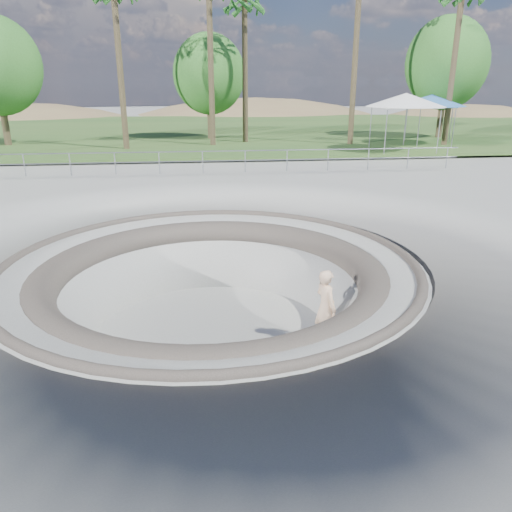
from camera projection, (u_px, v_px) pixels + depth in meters
name	position (u px, v px, depth m)	size (l,w,h in m)	color
ground	(210.00, 263.00, 12.27)	(180.00, 180.00, 0.00)	#A2A29D
skate_bowl	(213.00, 330.00, 12.87)	(14.00, 14.00, 4.10)	#A2A29D
grass_strip	(199.00, 130.00, 44.08)	(180.00, 36.00, 0.12)	#2C5220
distant_hills	(228.00, 168.00, 68.60)	(103.20, 45.00, 28.60)	brown
safety_railing	(203.00, 162.00, 23.29)	(25.00, 0.06, 1.03)	gray
skateboard	(324.00, 342.00, 12.25)	(0.90, 0.50, 0.09)	brown
skater	(326.00, 307.00, 11.93)	(0.69, 0.45, 1.88)	beige
canopy_white	(406.00, 100.00, 29.40)	(6.58, 6.58, 3.33)	gray
canopy_blue	(431.00, 101.00, 32.70)	(5.75, 5.75, 3.17)	gray
palm_d	(245.00, 6.00, 31.86)	(2.60, 2.60, 9.97)	brown
bushy_tree_mid	(209.00, 74.00, 35.29)	(5.09, 4.63, 7.35)	brown
bushy_tree_right	(447.00, 63.00, 35.83)	(5.93, 5.39, 8.55)	brown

